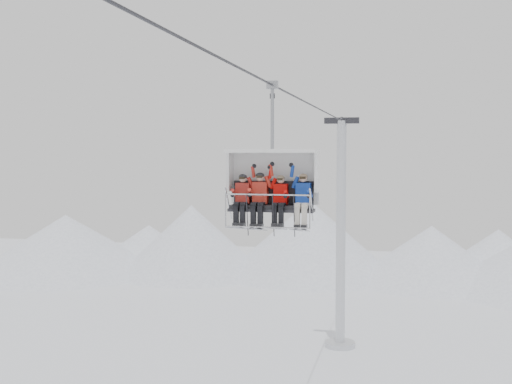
% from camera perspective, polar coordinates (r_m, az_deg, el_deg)
% --- Properties ---
extents(ridgeline, '(72.00, 21.00, 7.00)m').
position_cam_1_polar(ridgeline, '(58.30, 7.86, -5.01)').
color(ridgeline, white).
rests_on(ridgeline, ground).
extents(lift_tower_right, '(2.00, 1.80, 13.48)m').
position_cam_1_polar(lift_tower_right, '(37.97, 7.54, -5.10)').
color(lift_tower_right, silver).
rests_on(lift_tower_right, ground).
extents(haul_cable, '(0.06, 50.00, 0.06)m').
position_cam_1_polar(haul_cable, '(15.89, -0.00, 10.23)').
color(haul_cable, '#2A292E').
rests_on(haul_cable, lift_tower_left).
extents(chairlift_carrier, '(2.52, 1.17, 3.98)m').
position_cam_1_polar(chairlift_carrier, '(17.87, 1.53, 1.15)').
color(chairlift_carrier, black).
rests_on(chairlift_carrier, haul_cable).
extents(skier_far_left, '(0.39, 1.69, 1.56)m').
position_cam_1_polar(skier_far_left, '(17.77, -1.24, -0.52)').
color(skier_far_left, '#AF261E').
rests_on(skier_far_left, chairlift_carrier).
extents(skier_center_left, '(0.41, 1.69, 1.63)m').
position_cam_1_polar(skier_center_left, '(17.66, 0.31, -0.48)').
color(skier_center_left, red).
rests_on(skier_center_left, chairlift_carrier).
extents(skier_center_right, '(0.38, 1.69, 1.52)m').
position_cam_1_polar(skier_center_right, '(17.54, 2.15, -0.62)').
color(skier_center_right, red).
rests_on(skier_center_right, chairlift_carrier).
extents(skier_far_right, '(0.40, 1.69, 1.60)m').
position_cam_1_polar(skier_far_right, '(17.44, 4.17, -0.57)').
color(skier_far_right, '#1539A4').
rests_on(skier_far_right, chairlift_carrier).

